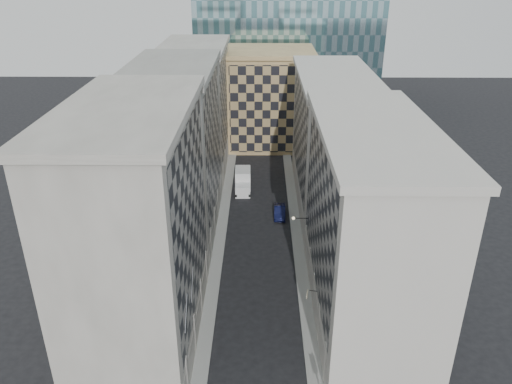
{
  "coord_description": "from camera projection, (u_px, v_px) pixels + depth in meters",
  "views": [
    {
      "loc": [
        0.23,
        -28.89,
        34.69
      ],
      "look_at": [
        -0.21,
        14.44,
        14.19
      ],
      "focal_mm": 35.0,
      "sensor_mm": 36.0,
      "label": 1
    }
  ],
  "objects": [
    {
      "name": "bldg_left_c",
      "position": [
        197.0,
        109.0,
        86.14
      ],
      "size": [
        10.8,
        22.8,
        21.7
      ],
      "color": "gray",
      "rests_on": "ground"
    },
    {
      "name": "bldg_left_b",
      "position": [
        177.0,
        151.0,
        66.04
      ],
      "size": [
        10.8,
        22.8,
        22.7
      ],
      "color": "gray",
      "rests_on": "ground"
    },
    {
      "name": "sidewalk_east",
      "position": [
        297.0,
        237.0,
        67.99
      ],
      "size": [
        1.5,
        100.0,
        0.15
      ],
      "primitive_type": "cube",
      "color": "gray",
      "rests_on": "ground"
    },
    {
      "name": "box_truck",
      "position": [
        243.0,
        182.0,
        81.26
      ],
      "size": [
        2.62,
        6.13,
        3.33
      ],
      "rotation": [
        0.0,
        0.0,
        0.03
      ],
      "color": "white",
      "rests_on": "ground"
    },
    {
      "name": "flagpoles_left",
      "position": [
        189.0,
        298.0,
        43.01
      ],
      "size": [
        0.1,
        6.33,
        2.33
      ],
      "color": "gray",
      "rests_on": "ground"
    },
    {
      "name": "dark_car",
      "position": [
        280.0,
        212.0,
        73.22
      ],
      "size": [
        1.78,
        4.72,
        1.54
      ],
      "primitive_type": "imported",
      "rotation": [
        0.0,
        0.0,
        -0.03
      ],
      "color": "#0F143A",
      "rests_on": "ground"
    },
    {
      "name": "shop_sign",
      "position": [
        308.0,
        294.0,
        50.39
      ],
      "size": [
        1.1,
        0.7,
        0.79
      ],
      "rotation": [
        0.0,
        0.0,
        -0.2
      ],
      "color": "black",
      "rests_on": "ground"
    },
    {
      "name": "bldg_right_a",
      "position": [
        366.0,
        225.0,
        50.0
      ],
      "size": [
        10.8,
        26.8,
        20.7
      ],
      "color": "beige",
      "rests_on": "ground"
    },
    {
      "name": "bldg_left_a",
      "position": [
        140.0,
        231.0,
        45.94
      ],
      "size": [
        10.8,
        22.8,
        23.7
      ],
      "color": "gray",
      "rests_on": "ground"
    },
    {
      "name": "sidewalk_west",
      "position": [
        220.0,
        236.0,
        68.09
      ],
      "size": [
        1.5,
        100.0,
        0.15
      ],
      "primitive_type": "cube",
      "color": "gray",
      "rests_on": "ground"
    },
    {
      "name": "tan_block",
      "position": [
        270.0,
        98.0,
        98.27
      ],
      "size": [
        16.8,
        14.8,
        18.8
      ],
      "color": "tan",
      "rests_on": "ground"
    },
    {
      "name": "bracket_lamp",
      "position": [
        295.0,
        218.0,
        59.96
      ],
      "size": [
        1.98,
        0.36,
        0.36
      ],
      "color": "black",
      "rests_on": "ground"
    },
    {
      "name": "bldg_right_b",
      "position": [
        332.0,
        140.0,
        74.61
      ],
      "size": [
        10.8,
        28.8,
        19.7
      ],
      "color": "beige",
      "rests_on": "ground"
    }
  ]
}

